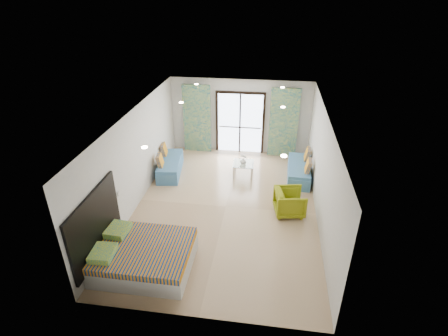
# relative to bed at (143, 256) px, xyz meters

# --- Properties ---
(floor) EXTENTS (5.00, 7.50, 0.01)m
(floor) POSITION_rel_bed_xyz_m (1.48, 2.59, -0.30)
(floor) COLOR tan
(floor) RESTS_ON ground
(ceiling) EXTENTS (5.00, 7.50, 0.01)m
(ceiling) POSITION_rel_bed_xyz_m (1.48, 2.59, 2.40)
(ceiling) COLOR silver
(ceiling) RESTS_ON ground
(wall_back) EXTENTS (5.00, 0.01, 2.70)m
(wall_back) POSITION_rel_bed_xyz_m (1.48, 6.34, 1.05)
(wall_back) COLOR silver
(wall_back) RESTS_ON ground
(wall_front) EXTENTS (5.00, 0.01, 2.70)m
(wall_front) POSITION_rel_bed_xyz_m (1.48, -1.16, 1.05)
(wall_front) COLOR silver
(wall_front) RESTS_ON ground
(wall_left) EXTENTS (0.01, 7.50, 2.70)m
(wall_left) POSITION_rel_bed_xyz_m (-1.02, 2.59, 1.05)
(wall_left) COLOR silver
(wall_left) RESTS_ON ground
(wall_right) EXTENTS (0.01, 7.50, 2.70)m
(wall_right) POSITION_rel_bed_xyz_m (3.98, 2.59, 1.05)
(wall_right) COLOR silver
(wall_right) RESTS_ON ground
(balcony_door) EXTENTS (1.76, 0.08, 2.28)m
(balcony_door) POSITION_rel_bed_xyz_m (1.48, 6.31, 0.96)
(balcony_door) COLOR black
(balcony_door) RESTS_ON floor
(balcony_rail) EXTENTS (1.52, 0.03, 0.04)m
(balcony_rail) POSITION_rel_bed_xyz_m (1.48, 6.32, 0.65)
(balcony_rail) COLOR #595451
(balcony_rail) RESTS_ON balcony_door
(curtain_left) EXTENTS (1.00, 0.10, 2.50)m
(curtain_left) POSITION_rel_bed_xyz_m (-0.07, 6.16, 0.95)
(curtain_left) COLOR silver
(curtain_left) RESTS_ON floor
(curtain_right) EXTENTS (1.00, 0.10, 2.50)m
(curtain_right) POSITION_rel_bed_xyz_m (3.03, 6.16, 0.95)
(curtain_right) COLOR silver
(curtain_right) RESTS_ON floor
(downlight_a) EXTENTS (0.12, 0.12, 0.02)m
(downlight_a) POSITION_rel_bed_xyz_m (0.08, 0.59, 2.37)
(downlight_a) COLOR #FFE0B2
(downlight_a) RESTS_ON ceiling
(downlight_b) EXTENTS (0.12, 0.12, 0.02)m
(downlight_b) POSITION_rel_bed_xyz_m (2.88, 0.59, 2.37)
(downlight_b) COLOR #FFE0B2
(downlight_b) RESTS_ON ceiling
(downlight_c) EXTENTS (0.12, 0.12, 0.02)m
(downlight_c) POSITION_rel_bed_xyz_m (0.08, 3.59, 2.37)
(downlight_c) COLOR #FFE0B2
(downlight_c) RESTS_ON ceiling
(downlight_d) EXTENTS (0.12, 0.12, 0.02)m
(downlight_d) POSITION_rel_bed_xyz_m (2.88, 3.59, 2.37)
(downlight_d) COLOR #FFE0B2
(downlight_d) RESTS_ON ceiling
(downlight_e) EXTENTS (0.12, 0.12, 0.02)m
(downlight_e) POSITION_rel_bed_xyz_m (0.08, 5.59, 2.37)
(downlight_e) COLOR #FFE0B2
(downlight_e) RESTS_ON ceiling
(downlight_f) EXTENTS (0.12, 0.12, 0.02)m
(downlight_f) POSITION_rel_bed_xyz_m (2.88, 5.59, 2.37)
(downlight_f) COLOR #FFE0B2
(downlight_f) RESTS_ON ceiling
(headboard) EXTENTS (0.06, 2.10, 1.50)m
(headboard) POSITION_rel_bed_xyz_m (-0.98, -0.00, 0.75)
(headboard) COLOR black
(headboard) RESTS_ON floor
(switch_plate) EXTENTS (0.02, 0.10, 0.10)m
(switch_plate) POSITION_rel_bed_xyz_m (-0.99, 1.25, 0.75)
(switch_plate) COLOR silver
(switch_plate) RESTS_ON wall_left
(bed) EXTENTS (2.05, 1.67, 0.71)m
(bed) POSITION_rel_bed_xyz_m (0.00, 0.00, 0.00)
(bed) COLOR silver
(bed) RESTS_ON floor
(daybed_left) EXTENTS (0.91, 1.82, 0.86)m
(daybed_left) POSITION_rel_bed_xyz_m (-0.64, 4.31, -0.03)
(daybed_left) COLOR teal
(daybed_left) RESTS_ON floor
(daybed_right) EXTENTS (0.75, 1.79, 0.87)m
(daybed_right) POSITION_rel_bed_xyz_m (3.59, 4.56, -0.02)
(daybed_right) COLOR teal
(daybed_right) RESTS_ON floor
(coffee_table) EXTENTS (0.67, 0.67, 0.76)m
(coffee_table) POSITION_rel_bed_xyz_m (1.79, 4.49, 0.09)
(coffee_table) COLOR silver
(coffee_table) RESTS_ON floor
(vase) EXTENTS (0.21, 0.22, 0.20)m
(vase) POSITION_rel_bed_xyz_m (1.78, 4.44, 0.24)
(vase) COLOR white
(vase) RESTS_ON coffee_table
(armchair) EXTENTS (0.84, 0.88, 0.79)m
(armchair) POSITION_rel_bed_xyz_m (3.24, 2.53, 0.10)
(armchair) COLOR olive
(armchair) RESTS_ON floor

